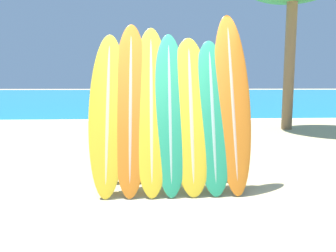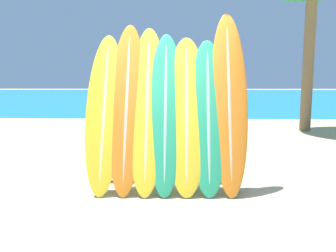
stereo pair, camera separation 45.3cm
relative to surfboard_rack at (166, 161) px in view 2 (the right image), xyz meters
name	(u,v)px [view 2 (the right image)]	position (x,y,z in m)	size (l,w,h in m)	color
ground_plane	(156,209)	(-0.10, -0.68, -0.43)	(160.00, 160.00, 0.00)	tan
ocean_water	(177,95)	(-0.10, 38.11, -0.43)	(120.00, 60.00, 0.01)	teal
surfboard_rack	(166,161)	(0.00, 0.00, 0.00)	(2.05, 0.04, 0.80)	slate
surfboard_slot_0	(104,111)	(-0.87, 0.10, 0.67)	(0.52, 0.92, 2.21)	yellow
surfboard_slot_1	(127,106)	(-0.56, 0.13, 0.75)	(0.51, 0.99, 2.37)	orange
surfboard_slot_2	(147,107)	(-0.27, 0.12, 0.73)	(0.53, 0.99, 2.32)	yellow
surfboard_slot_3	(166,111)	(-0.01, 0.10, 0.68)	(0.49, 0.92, 2.23)	#289E70
surfboard_slot_4	(187,113)	(0.28, 0.08, 0.65)	(0.59, 0.88, 2.17)	yellow
surfboard_slot_5	(208,115)	(0.58, 0.07, 0.63)	(0.54, 0.84, 2.13)	#289E70
surfboard_slot_6	(229,100)	(0.87, 0.14, 0.83)	(0.51, 0.97, 2.52)	orange
person_near_water	(175,99)	(0.04, 6.56, 0.54)	(0.30, 0.24, 1.79)	beige
person_mid_beach	(107,110)	(-1.61, 3.58, 0.41)	(0.27, 0.23, 1.56)	#A87A5B
person_far_left	(229,99)	(1.84, 6.52, 0.54)	(0.30, 0.24, 1.79)	beige
person_far_right	(149,105)	(-0.74, 5.48, 0.39)	(0.25, 0.20, 1.51)	beige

